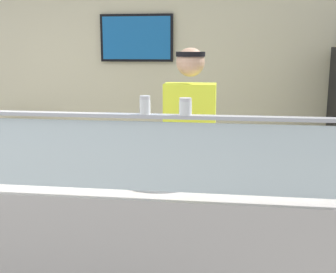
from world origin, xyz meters
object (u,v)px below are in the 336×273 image
object	(u,v)px
pizza_box_stack	(11,132)
worker_figure	(190,149)
pizza_tray	(161,177)
pepper_flake_shaker	(185,108)
pizza_server	(164,175)
parmesan_shaker	(145,106)

from	to	relation	value
pizza_box_stack	worker_figure	bearing A→B (deg)	-25.17
pizza_tray	pepper_flake_shaker	bearing A→B (deg)	-61.16
pizza_server	parmesan_shaker	world-z (taller)	parmesan_shaker
pepper_flake_shaker	worker_figure	distance (m)	1.07
pizza_server	pizza_box_stack	distance (m)	2.39
pizza_tray	worker_figure	world-z (taller)	worker_figure
pizza_box_stack	pizza_server	bearing A→B (deg)	-40.69
pizza_tray	parmesan_shaker	world-z (taller)	parmesan_shaker
pizza_tray	pizza_box_stack	world-z (taller)	pizza_box_stack
parmesan_shaker	pizza_box_stack	bearing A→B (deg)	133.23
worker_figure	pizza_box_stack	xyz separation A→B (m)	(-1.91, 0.90, -0.09)
pizza_server	pizza_box_stack	xyz separation A→B (m)	(-1.81, 1.56, -0.07)
parmesan_shaker	pizza_box_stack	world-z (taller)	parmesan_shaker
pizza_server	pepper_flake_shaker	world-z (taller)	pepper_flake_shaker
pizza_server	worker_figure	distance (m)	0.67
worker_figure	pizza_box_stack	bearing A→B (deg)	154.83
worker_figure	pizza_server	bearing A→B (deg)	-98.80
pizza_server	pepper_flake_shaker	size ratio (longest dim) A/B	3.11
pizza_server	pizza_box_stack	bearing A→B (deg)	142.66
pizza_tray	pizza_box_stack	distance (m)	2.36
pizza_server	parmesan_shaker	distance (m)	0.56
pizza_tray	pizza_server	distance (m)	0.04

